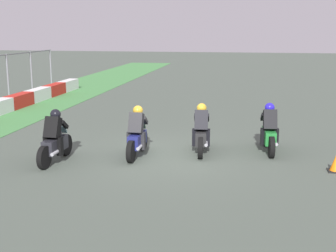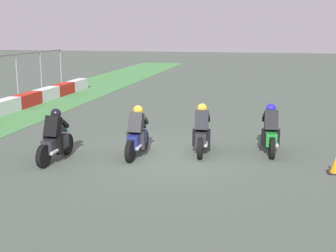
# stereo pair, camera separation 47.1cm
# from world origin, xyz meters

# --- Properties ---
(ground_plane) EXTENTS (120.00, 120.00, 0.00)m
(ground_plane) POSITION_xyz_m (0.00, 0.00, 0.00)
(ground_plane) COLOR #485348
(rider_lane_a) EXTENTS (2.04, 0.56, 1.51)m
(rider_lane_a) POSITION_xyz_m (1.01, -2.99, 0.62)
(rider_lane_a) COLOR black
(rider_lane_a) RESTS_ON ground_plane
(rider_lane_b) EXTENTS (2.04, 0.55, 1.51)m
(rider_lane_b) POSITION_xyz_m (0.55, -0.94, 0.62)
(rider_lane_b) COLOR black
(rider_lane_b) RESTS_ON ground_plane
(rider_lane_c) EXTENTS (2.04, 0.54, 1.51)m
(rider_lane_c) POSITION_xyz_m (-0.20, 0.89, 0.62)
(rider_lane_c) COLOR black
(rider_lane_c) RESTS_ON ground_plane
(rider_lane_d) EXTENTS (2.04, 0.54, 1.51)m
(rider_lane_d) POSITION_xyz_m (-1.20, 3.04, 0.62)
(rider_lane_d) COLOR black
(rider_lane_d) RESTS_ON ground_plane
(traffic_cone) EXTENTS (0.40, 0.40, 0.48)m
(traffic_cone) POSITION_xyz_m (-0.72, -4.68, 0.22)
(traffic_cone) COLOR black
(traffic_cone) RESTS_ON ground_plane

